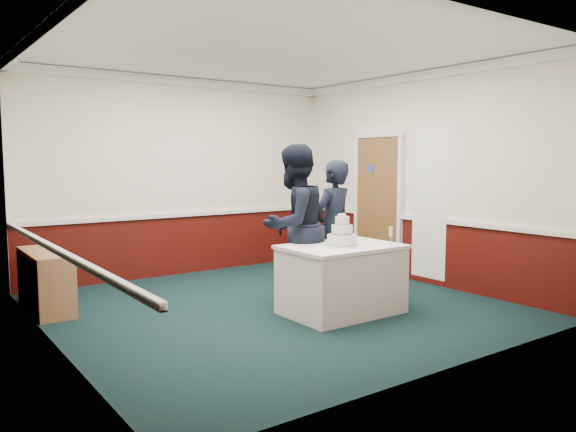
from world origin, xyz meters
TOP-DOWN VIEW (x-y plane):
  - ground at (0.00, 0.00)m, footprint 5.00×5.00m
  - room_shell at (0.08, 0.61)m, footprint 5.00×5.00m
  - sideboard at (-2.28, 1.44)m, footprint 0.41×1.20m
  - cake_table at (0.46, -0.66)m, footprint 1.32×0.92m
  - wedding_cake at (0.46, -0.66)m, footprint 0.35×0.35m
  - cake_knife at (0.43, -0.86)m, footprint 0.05×0.22m
  - champagne_flute at (0.96, -0.94)m, footprint 0.05×0.05m
  - person_man at (0.21, -0.07)m, footprint 1.08×0.92m
  - person_woman at (0.92, 0.05)m, footprint 0.71×0.54m

SIDE VIEW (x-z plane):
  - ground at x=0.00m, z-range 0.00..0.00m
  - sideboard at x=-2.28m, z-range 0.00..0.70m
  - cake_table at x=0.46m, z-range 0.01..0.80m
  - cake_knife at x=0.43m, z-range 0.79..0.79m
  - person_woman at x=0.92m, z-range 0.00..1.76m
  - wedding_cake at x=0.46m, z-range 0.72..1.08m
  - champagne_flute at x=0.96m, z-range 0.83..1.03m
  - person_man at x=0.21m, z-range 0.00..1.95m
  - room_shell at x=0.08m, z-range 0.47..3.47m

